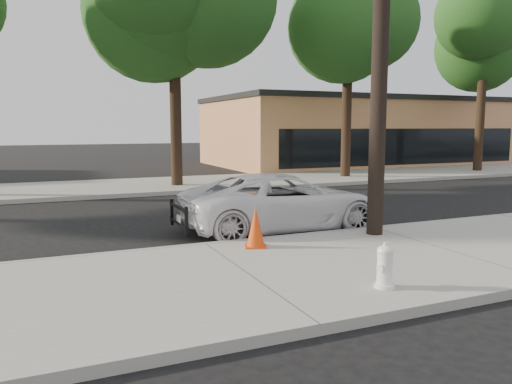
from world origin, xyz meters
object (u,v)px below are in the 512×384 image
(traffic_cone, at_px, (256,227))
(utility_pole, at_px, (381,13))
(fire_hydrant, at_px, (385,267))
(police_cruiser, at_px, (283,202))

(traffic_cone, bearing_deg, utility_pole, 1.20)
(traffic_cone, bearing_deg, fire_hydrant, -76.12)
(police_cruiser, relative_size, fire_hydrant, 7.83)
(utility_pole, relative_size, fire_hydrant, 14.60)
(utility_pole, xyz_separation_m, police_cruiser, (-1.30, 1.79, -4.03))
(police_cruiser, xyz_separation_m, fire_hydrant, (-0.77, -4.80, -0.22))
(fire_hydrant, relative_size, traffic_cone, 0.79)
(police_cruiser, bearing_deg, traffic_cone, 141.02)
(fire_hydrant, xyz_separation_m, traffic_cone, (-0.73, 2.95, 0.08))
(utility_pole, xyz_separation_m, fire_hydrant, (-2.07, -3.01, -4.25))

